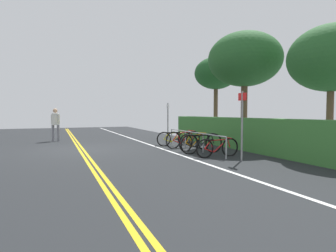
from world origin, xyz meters
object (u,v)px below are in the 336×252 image
bicycle_0 (174,139)px  bicycle_1 (183,139)px  bicycle_2 (195,142)px  sign_post_near (168,119)px  sign_post_far (242,119)px  tree_far_right (331,59)px  pedestrian (55,122)px  bicycle_3 (202,143)px  tree_near_left (216,74)px  bike_rack (194,136)px  tree_mid (245,60)px  bicycle_4 (217,148)px

bicycle_0 → bicycle_1: size_ratio=0.94×
bicycle_2 → sign_post_near: size_ratio=0.84×
sign_post_far → bicycle_2: bearing=-174.9°
bicycle_0 → bicycle_2: 1.83m
tree_far_right → sign_post_near: bearing=-145.5°
bicycle_1 → pedestrian: (-5.13, -5.23, 0.67)m
bicycle_3 → sign_post_far: size_ratio=0.83×
bicycle_1 → sign_post_near: sign_post_near is taller
bicycle_3 → bicycle_1: bearing=177.9°
bicycle_2 → bicycle_1: bearing=-176.3°
tree_near_left → bicycle_1: bearing=-47.4°
sign_post_near → tree_near_left: 5.16m
bicycle_0 → sign_post_far: 4.68m
bicycle_0 → bicycle_1: (0.86, 0.06, 0.04)m
bicycle_2 → bike_rack: bearing=-138.8°
tree_near_left → tree_mid: 3.99m
bicycle_3 → tree_far_right: tree_far_right is taller
bicycle_3 → tree_far_right: 5.56m
bicycle_2 → sign_post_far: bearing=5.1°
bicycle_4 → tree_far_right: tree_far_right is taller
bicycle_0 → sign_post_far: (4.55, 0.37, 1.02)m
tree_mid → tree_far_right: size_ratio=1.14×
tree_mid → bicycle_3: bearing=-63.9°
sign_post_far → tree_far_right: size_ratio=0.48×
bicycle_0 → bicycle_3: (2.63, -0.00, 0.04)m
bicycle_1 → tree_mid: size_ratio=0.34×
bicycle_2 → sign_post_near: sign_post_near is taller
bicycle_4 → tree_mid: size_ratio=0.32×
sign_post_far → bicycle_3: bearing=-169.0°
bicycle_2 → tree_near_left: size_ratio=0.34×
bicycle_1 → tree_mid: 4.82m
bicycle_4 → tree_far_right: size_ratio=0.36×
bicycle_4 → sign_post_near: size_ratio=0.83×
tree_near_left → tree_mid: (3.88, -0.89, 0.09)m
bike_rack → sign_post_near: bearing=-179.7°
tree_far_right → tree_near_left: bearing=179.9°
bicycle_1 → bicycle_4: 2.75m
tree_near_left → tree_far_right: 7.64m
sign_post_far → tree_mid: bearing=141.2°
tree_mid → bicycle_2: bearing=-76.1°
bicycle_2 → tree_far_right: tree_far_right is taller
bicycle_0 → tree_mid: tree_mid is taller
bike_rack → sign_post_near: (-2.76, -0.01, 0.67)m
bicycle_3 → tree_mid: tree_mid is taller
bike_rack → sign_post_far: 2.88m
tree_mid → bicycle_0: bearing=-108.7°
bicycle_0 → tree_far_right: 7.04m
bicycle_2 → tree_near_left: bearing=139.7°
bicycle_0 → sign_post_near: 1.33m
bicycle_4 → tree_far_right: 5.23m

